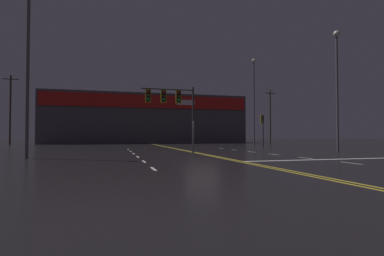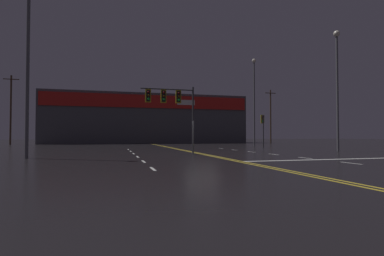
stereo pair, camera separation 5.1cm
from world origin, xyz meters
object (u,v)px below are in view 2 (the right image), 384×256
streetlight_near_left (28,41)px  streetlight_near_right (337,75)px  streetlight_far_left (254,92)px  traffic_signal_median (170,101)px  traffic_signal_corner_northeast (263,123)px

streetlight_near_left → streetlight_near_right: (24.21, 2.33, -0.33)m
streetlight_far_left → traffic_signal_median: bearing=-134.4°
traffic_signal_median → traffic_signal_corner_northeast: size_ratio=1.35×
traffic_signal_median → streetlight_near_right: bearing=-0.2°
streetlight_near_right → streetlight_near_left: bearing=-174.5°
traffic_signal_corner_northeast → streetlight_near_right: size_ratio=0.35×
traffic_signal_median → streetlight_far_left: (14.42, 14.71, 3.35)m
streetlight_far_left → streetlight_near_right: bearing=-87.6°
streetlight_near_right → traffic_signal_corner_northeast: bearing=104.2°
traffic_signal_median → streetlight_near_left: bearing=-165.5°
traffic_signal_median → streetlight_near_right: 15.28m
traffic_signal_corner_northeast → streetlight_near_right: 10.30m
traffic_signal_corner_northeast → traffic_signal_median: bearing=-144.1°
traffic_signal_corner_northeast → streetlight_near_right: streetlight_near_right is taller
traffic_signal_corner_northeast → streetlight_near_left: (-21.88, -11.56, 4.28)m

